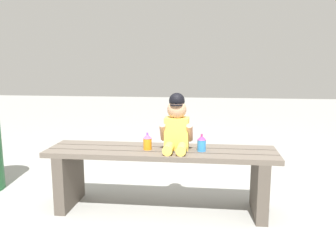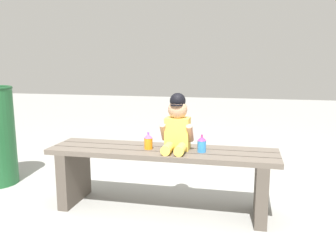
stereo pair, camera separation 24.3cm
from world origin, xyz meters
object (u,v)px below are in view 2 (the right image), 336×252
child_figure (177,125)px  sippy_cup_left (148,141)px  park_bench (162,168)px  sippy_cup_right (202,144)px

child_figure → sippy_cup_left: child_figure is taller
park_bench → sippy_cup_left: sippy_cup_left is taller
child_figure → sippy_cup_right: size_ratio=3.26×
sippy_cup_left → sippy_cup_right: 0.38m
park_bench → sippy_cup_right: 0.35m
park_bench → sippy_cup_left: 0.22m
child_figure → sippy_cup_left: 0.24m
park_bench → sippy_cup_left: size_ratio=13.22×
park_bench → sippy_cup_left: (-0.10, -0.02, 0.20)m
sippy_cup_left → sippy_cup_right: (0.38, 0.00, 0.00)m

